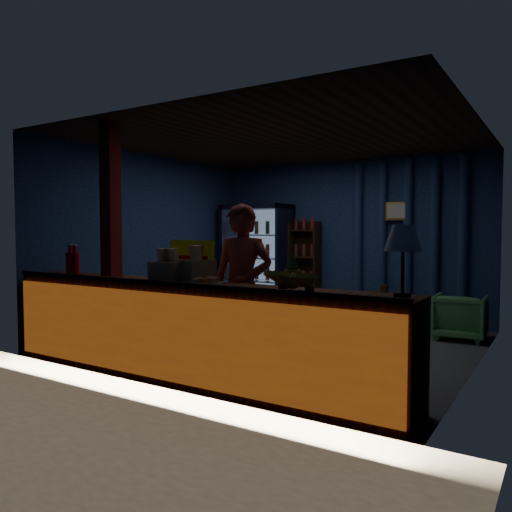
{
  "coord_description": "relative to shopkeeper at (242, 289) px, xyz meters",
  "views": [
    {
      "loc": [
        3.08,
        -5.6,
        1.46
      ],
      "look_at": [
        -0.29,
        -0.2,
        1.13
      ],
      "focal_mm": 35.0,
      "sensor_mm": 36.0,
      "label": 1
    }
  ],
  "objects": [
    {
      "name": "ground",
      "position": [
        -0.31,
        1.43,
        -0.86
      ],
      "size": [
        4.6,
        4.6,
        0.0
      ],
      "primitive_type": "plane",
      "color": "#515154",
      "rests_on": "ground"
    },
    {
      "name": "room_walls",
      "position": [
        -0.31,
        1.43,
        0.71
      ],
      "size": [
        4.6,
        4.6,
        4.6
      ],
      "color": "navy",
      "rests_on": "ground"
    },
    {
      "name": "dirt_apron",
      "position": [
        -0.31,
        -2.37,
        -0.86
      ],
      "size": [
        5.6,
        5.6,
        0.0
      ],
      "primitive_type": "plane",
      "color": "brown",
      "rests_on": "ground"
    },
    {
      "name": "counter",
      "position": [
        -0.31,
        -0.48,
        -0.39
      ],
      "size": [
        4.4,
        0.57,
        0.99
      ],
      "color": "brown",
      "rests_on": "ground"
    },
    {
      "name": "support_post",
      "position": [
        -1.36,
        -0.47,
        0.44
      ],
      "size": [
        0.16,
        0.16,
        2.6
      ],
      "primitive_type": "cube",
      "color": "maroon",
      "rests_on": "ground"
    },
    {
      "name": "beverage_cooler",
      "position": [
        -1.86,
        3.34,
        0.07
      ],
      "size": [
        1.2,
        0.62,
        1.9
      ],
      "color": "black",
      "rests_on": "ground"
    },
    {
      "name": "bottle_shelf",
      "position": [
        -1.01,
        3.48,
        -0.07
      ],
      "size": [
        0.5,
        0.28,
        1.6
      ],
      "color": "#331D10",
      "rests_on": "ground"
    },
    {
      "name": "curtain_folds",
      "position": [
        0.69,
        3.57,
        0.44
      ],
      "size": [
        1.74,
        0.14,
        2.5
      ],
      "color": "navy",
      "rests_on": "room_walls"
    },
    {
      "name": "framed_picture",
      "position": [
        0.54,
        3.52,
        0.89
      ],
      "size": [
        0.36,
        0.04,
        0.28
      ],
      "color": "gold",
      "rests_on": "room_walls"
    },
    {
      "name": "shopkeeper",
      "position": [
        0.0,
        0.0,
        0.0
      ],
      "size": [
        0.7,
        0.54,
        1.73
      ],
      "primitive_type": "imported",
      "rotation": [
        0.0,
        0.0,
        0.22
      ],
      "color": "#9C342A",
      "rests_on": "ground"
    },
    {
      "name": "green_chair",
      "position": [
        1.59,
        2.87,
        -0.56
      ],
      "size": [
        0.67,
        0.69,
        0.6
      ],
      "primitive_type": "imported",
      "rotation": [
        0.0,
        0.0,
        3.18
      ],
      "color": "#59B259",
      "rests_on": "ground"
    },
    {
      "name": "side_table",
      "position": [
        0.56,
        2.84,
        -0.58
      ],
      "size": [
        0.68,
        0.54,
        0.66
      ],
      "color": "#331D10",
      "rests_on": "ground"
    },
    {
      "name": "yellow_sign",
      "position": [
        -0.39,
        -0.35,
        0.29
      ],
      "size": [
        0.52,
        0.14,
        0.41
      ],
      "color": "#FDFF0D",
      "rests_on": "counter"
    },
    {
      "name": "soda_bottles",
      "position": [
        -1.98,
        -0.49,
        0.23
      ],
      "size": [
        0.29,
        0.19,
        0.35
      ],
      "color": "#AE0B0D",
      "rests_on": "counter"
    },
    {
      "name": "snack_box_left",
      "position": [
        -0.53,
        -0.51,
        0.2
      ],
      "size": [
        0.32,
        0.27,
        0.33
      ],
      "color": "#A2794E",
      "rests_on": "counter"
    },
    {
      "name": "snack_box_centre",
      "position": [
        -0.3,
        -0.38,
        0.21
      ],
      "size": [
        0.41,
        0.38,
        0.36
      ],
      "color": "#A2794E",
      "rests_on": "counter"
    },
    {
      "name": "pastry_tray",
      "position": [
        -0.09,
        -0.52,
        0.11
      ],
      "size": [
        0.42,
        0.42,
        0.07
      ],
      "color": "silver",
      "rests_on": "counter"
    },
    {
      "name": "banana_bunches",
      "position": [
        0.86,
        -0.52,
        0.18
      ],
      "size": [
        0.58,
        0.33,
        0.19
      ],
      "color": "yellow",
      "rests_on": "counter"
    },
    {
      "name": "table_lamp",
      "position": [
        1.74,
        -0.46,
        0.51
      ],
      "size": [
        0.28,
        0.28,
        0.55
      ],
      "color": "black",
      "rests_on": "counter"
    },
    {
      "name": "pineapple",
      "position": [
        0.81,
        -0.45,
        0.22
      ],
      "size": [
        0.19,
        0.19,
        0.32
      ],
      "color": "olive",
      "rests_on": "counter"
    }
  ]
}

